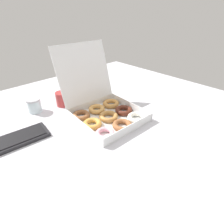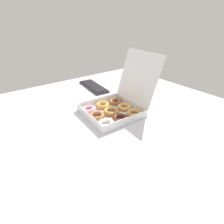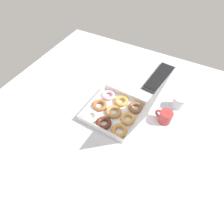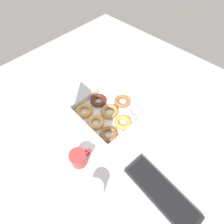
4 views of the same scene
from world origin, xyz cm
name	(u,v)px [view 3 (image 3 of 4)]	position (x,y,z in cm)	size (l,w,h in cm)	color
ground_plane	(109,117)	(0.00, 0.00, -1.00)	(180.00, 180.00, 2.00)	silver
donut_box	(117,112)	(-3.64, 4.10, 4.18)	(38.10, 47.90, 39.29)	white
keyboard	(159,77)	(-54.78, 18.34, 1.06)	(39.70, 16.69, 2.20)	black
coffee_mug	(165,117)	(-14.61, 34.80, 4.71)	(8.47, 12.11, 9.18)	#A73332
glass_jar	(179,102)	(-31.65, 39.56, 4.47)	(8.55, 8.55, 8.84)	silver
paper_napkin	(69,106)	(5.50, -30.32, 0.07)	(10.59, 9.00, 0.15)	white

